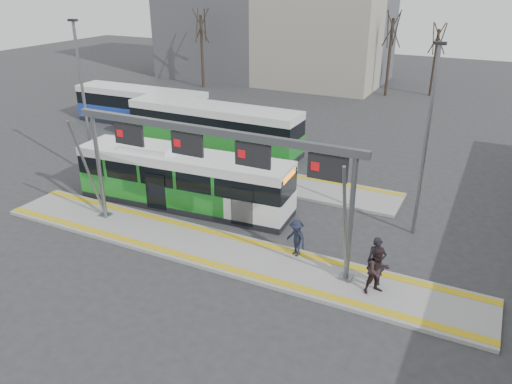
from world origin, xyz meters
TOP-DOWN VIEW (x-y plane):
  - ground at (0.00, 0.00)m, footprint 120.00×120.00m
  - platform_main at (0.00, 0.00)m, footprint 22.00×3.00m
  - platform_second at (-4.00, 8.00)m, footprint 20.00×3.00m
  - tactile_main at (0.00, 0.00)m, footprint 22.00×2.65m
  - tactile_second at (-4.00, 9.15)m, footprint 20.00×0.35m
  - gantry at (-0.35, 0.25)m, footprint 13.00×1.68m
  - hero_bus at (-3.92, 3.26)m, footprint 11.24×3.12m
  - bg_bus_green at (-7.11, 11.57)m, footprint 11.93×2.54m
  - bg_bus_blue at (-15.25, 14.21)m, footprint 10.77×2.70m
  - passenger_a at (6.57, 0.42)m, footprint 0.80×0.64m
  - passenger_b at (6.76, -0.11)m, footprint 1.13×1.12m
  - passenger_c at (3.12, 1.00)m, footprint 1.19×0.99m
  - tree_left at (-0.57, 32.69)m, footprint 1.40×1.40m
  - tree_mid at (3.29, 34.58)m, footprint 1.40×1.40m
  - tree_far at (-18.31, 28.01)m, footprint 1.40×1.40m
  - lamp_west at (-10.78, 4.11)m, footprint 0.50×0.25m
  - lamp_east at (7.09, 5.42)m, footprint 0.50×0.25m

SIDE VIEW (x-z plane):
  - ground at x=0.00m, z-range 0.00..0.00m
  - platform_main at x=0.00m, z-range 0.00..0.15m
  - platform_second at x=-4.00m, z-range 0.00..0.15m
  - tactile_main at x=0.00m, z-range 0.15..0.17m
  - tactile_second at x=-4.00m, z-range 0.15..0.17m
  - passenger_c at x=3.12m, z-range 0.15..1.75m
  - passenger_b at x=6.76m, z-range 0.15..1.99m
  - passenger_a at x=6.57m, z-range 0.15..2.06m
  - bg_bus_blue at x=-15.25m, z-range -0.02..2.78m
  - hero_bus at x=-3.92m, z-range -0.13..2.92m
  - bg_bus_green at x=-7.11m, z-range -0.02..2.96m
  - gantry at x=-0.35m, z-range 1.70..6.90m
  - lamp_east at x=7.09m, z-range 0.24..8.68m
  - lamp_west at x=-10.78m, z-range 0.24..8.97m
  - tree_mid at x=3.29m, z-range 1.80..8.75m
  - tree_far at x=-18.31m, z-range 2.07..10.07m
  - tree_left at x=-0.57m, z-range 2.08..10.11m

